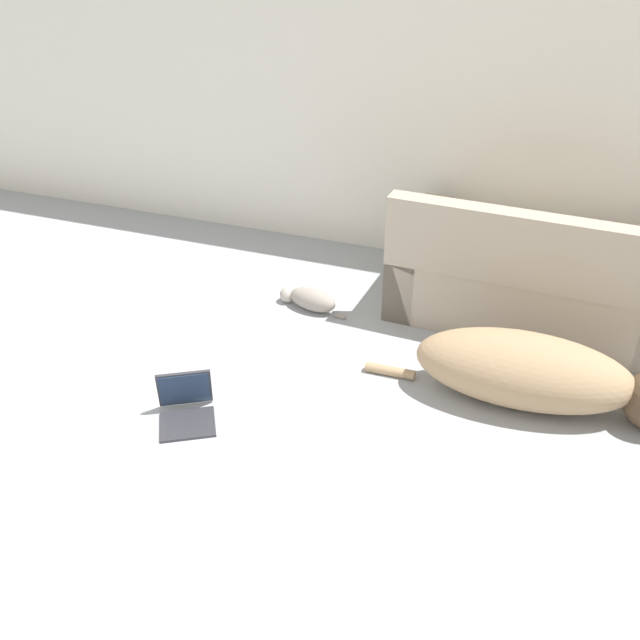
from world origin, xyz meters
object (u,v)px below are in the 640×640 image
object	(u,v)px
cat	(309,299)
dog	(538,374)
couch	(532,281)
laptop_open	(186,403)

from	to	relation	value
cat	dog	bearing A→B (deg)	172.13
dog	cat	bearing A→B (deg)	159.24
couch	cat	bearing A→B (deg)	18.74
dog	laptop_open	size ratio (longest dim) A/B	4.14
couch	dog	world-z (taller)	couch
laptop_open	couch	bearing A→B (deg)	15.89
couch	cat	distance (m)	1.44
couch	cat	size ratio (longest dim) A/B	3.44
dog	laptop_open	xyz separation A→B (m)	(-1.72, -0.75, -0.11)
couch	laptop_open	world-z (taller)	couch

